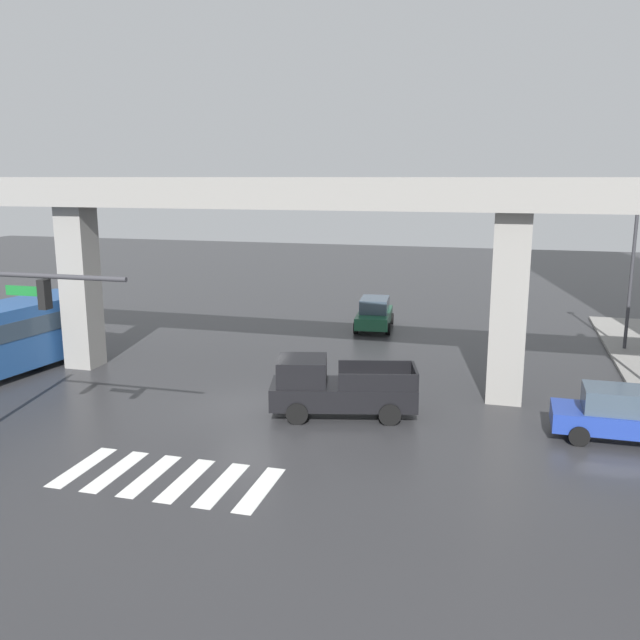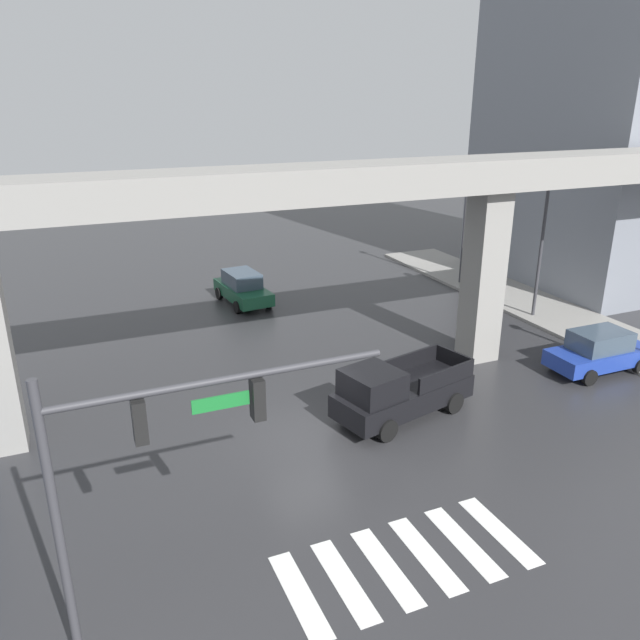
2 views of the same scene
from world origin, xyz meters
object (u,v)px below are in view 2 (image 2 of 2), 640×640
object	(u,v)px
sedan_blue	(600,351)
street_lamp_mid_block	(544,228)
traffic_signal_mast	(149,453)
pickup_truck	(397,392)
street_lamp_far_north	(466,207)
fire_hydrant	(626,354)
sedan_dark_green	(243,288)

from	to	relation	value
sedan_blue	street_lamp_mid_block	xyz separation A→B (m)	(1.98, 6.03, 3.70)
sedan_blue	traffic_signal_mast	xyz separation A→B (m)	(-18.32, -6.39, 3.54)
pickup_truck	traffic_signal_mast	size ratio (longest dim) A/B	0.83
sedan_blue	street_lamp_far_north	size ratio (longest dim) A/B	0.60
street_lamp_far_north	fire_hydrant	xyz separation A→B (m)	(-0.40, -12.20, -4.13)
sedan_dark_green	street_lamp_far_north	xyz separation A→B (m)	(12.66, -1.71, 3.70)
pickup_truck	sedan_dark_green	world-z (taller)	pickup_truck
sedan_blue	street_lamp_far_north	distance (m)	12.94
sedan_dark_green	street_lamp_far_north	size ratio (longest dim) A/B	0.62
traffic_signal_mast	street_lamp_mid_block	world-z (taller)	street_lamp_mid_block
street_lamp_far_north	traffic_signal_mast	bearing A→B (deg)	-137.46
sedan_blue	traffic_signal_mast	world-z (taller)	traffic_signal_mast
sedan_blue	fire_hydrant	bearing A→B (deg)	1.27
sedan_dark_green	traffic_signal_mast	xyz separation A→B (m)	(-7.64, -20.33, 3.54)
pickup_truck	sedan_dark_green	bearing A→B (deg)	95.17
pickup_truck	sedan_blue	world-z (taller)	pickup_truck
sedan_dark_green	street_lamp_mid_block	bearing A→B (deg)	-31.98
traffic_signal_mast	street_lamp_mid_block	size ratio (longest dim) A/B	0.90
traffic_signal_mast	street_lamp_mid_block	bearing A→B (deg)	31.48
pickup_truck	sedan_dark_green	distance (m)	14.19
pickup_truck	street_lamp_mid_block	xyz separation A→B (m)	(11.38, 6.22, 3.57)
sedan_blue	street_lamp_mid_block	bearing A→B (deg)	71.82
fire_hydrant	sedan_dark_green	bearing A→B (deg)	131.40
street_lamp_mid_block	fire_hydrant	bearing A→B (deg)	-93.81
sedan_dark_green	fire_hydrant	world-z (taller)	sedan_dark_green
pickup_truck	street_lamp_far_north	world-z (taller)	street_lamp_far_north
pickup_truck	fire_hydrant	world-z (taller)	pickup_truck
pickup_truck	sedan_blue	xyz separation A→B (m)	(9.40, 0.19, -0.14)
street_lamp_mid_block	sedan_dark_green	bearing A→B (deg)	148.02
sedan_dark_green	street_lamp_far_north	bearing A→B (deg)	-7.68
pickup_truck	street_lamp_far_north	xyz separation A→B (m)	(11.38, 12.42, 3.57)
pickup_truck	street_lamp_mid_block	world-z (taller)	street_lamp_mid_block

